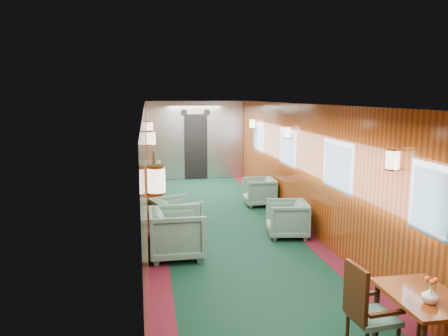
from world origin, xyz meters
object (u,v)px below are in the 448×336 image
at_px(dining_table, 423,305).
at_px(side_chair, 365,308).
at_px(armchair_right_far, 259,192).
at_px(armchair_left_near, 177,233).
at_px(armchair_right_near, 287,219).
at_px(armchair_left_far, 176,218).
at_px(credenza, 154,184).

height_order(dining_table, side_chair, side_chair).
xyz_separation_m(dining_table, armchair_right_far, (0.01, 6.21, -0.25)).
bearing_deg(armchair_right_far, armchair_left_near, -32.99).
height_order(armchair_left_near, armchair_right_far, armchair_left_near).
relative_size(armchair_left_near, armchair_right_far, 1.22).
bearing_deg(armchair_right_near, armchair_left_far, -90.60).
bearing_deg(armchair_right_near, armchair_left_near, -62.61).
bearing_deg(armchair_left_near, armchair_left_far, -3.62).
relative_size(side_chair, armchair_right_far, 1.36).
bearing_deg(dining_table, armchair_left_far, 116.68).
height_order(dining_table, armchair_left_near, armchair_left_near).
xyz_separation_m(credenza, armchair_left_far, (0.35, -2.45, -0.15)).
bearing_deg(armchair_left_near, dining_table, -146.94).
height_order(armchair_left_near, armchair_right_near, armchair_left_near).
xyz_separation_m(side_chair, armchair_right_near, (0.44, 3.74, -0.19)).
relative_size(dining_table, side_chair, 0.95).
xyz_separation_m(armchair_left_far, armchair_right_near, (1.99, -0.33, -0.03)).
bearing_deg(armchair_right_far, side_chair, -2.67).
distance_m(side_chair, armchair_left_far, 4.36).
bearing_deg(credenza, side_chair, -73.74).
height_order(credenza, armchair_left_far, credenza).
distance_m(armchair_left_near, armchair_right_far, 3.69).
xyz_separation_m(armchair_left_far, armchair_right_far, (2.08, 1.99, -0.04)).
bearing_deg(credenza, armchair_left_far, -81.85).
distance_m(side_chair, armchair_left_near, 3.45).
xyz_separation_m(side_chair, armchair_right_far, (0.53, 6.06, -0.20)).
relative_size(side_chair, armchair_right_near, 1.33).
bearing_deg(credenza, armchair_left_near, -85.12).
bearing_deg(dining_table, armchair_left_near, 124.14).
xyz_separation_m(dining_table, armchair_left_near, (-2.12, 3.19, -0.18)).
relative_size(side_chair, credenza, 0.76).
bearing_deg(armchair_left_far, credenza, -12.16).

